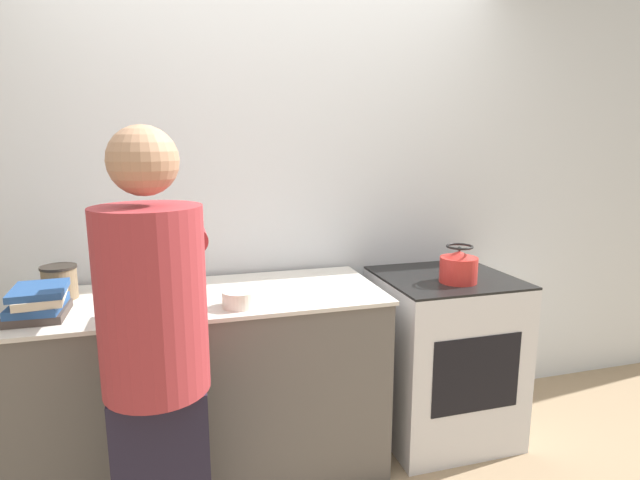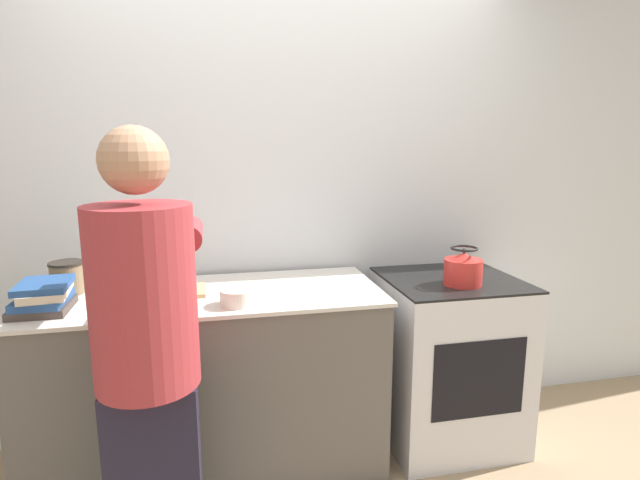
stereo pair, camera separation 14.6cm
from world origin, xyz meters
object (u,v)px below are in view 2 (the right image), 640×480
Objects in this scene: oven at (447,359)px; bowl_prep at (237,297)px; canister_jar at (67,278)px; kettle at (463,269)px; person at (147,347)px; cutting_board at (165,292)px; knife at (151,290)px.

oven is 6.04× the size of bowl_prep.
oven is at bearing -4.05° from canister_jar.
oven is 1.96m from canister_jar.
kettle is 1.12m from bowl_prep.
canister_jar is (-0.76, 0.34, 0.04)m from bowl_prep.
kettle is (1.45, 0.46, 0.09)m from person.
knife is at bearing 165.60° from cutting_board.
knife is (-0.06, 0.02, 0.01)m from cutting_board.
kettle is at bearing -91.06° from oven.
cutting_board is (0.01, 0.60, 0.02)m from person.
person reaches higher than cutting_board.
person reaches higher than knife.
cutting_board is 0.40m from bowl_prep.
bowl_prep is at bearing 47.96° from person.
bowl_prep is at bearing -7.19° from knife.
oven is at bearing 21.68° from person.
person is at bearing -158.32° from oven.
canister_jar is (-1.88, 0.13, 0.53)m from oven.
oven is 3.93× the size of knife.
person reaches higher than bowl_prep.
canister_jar is (-1.88, 0.25, -0.00)m from kettle.
person is 8.64× the size of kettle.
knife reaches higher than cutting_board.
kettle reaches higher than oven.
bowl_prep is (0.33, 0.37, 0.04)m from person.
person is at bearing -58.87° from canister_jar.
knife is 1.51m from kettle.
canister_jar is at bearing 175.95° from oven.
person is at bearing -59.60° from knife.
knife is at bearing 178.42° from oven.
person is at bearing -132.04° from bowl_prep.
knife reaches higher than oven.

